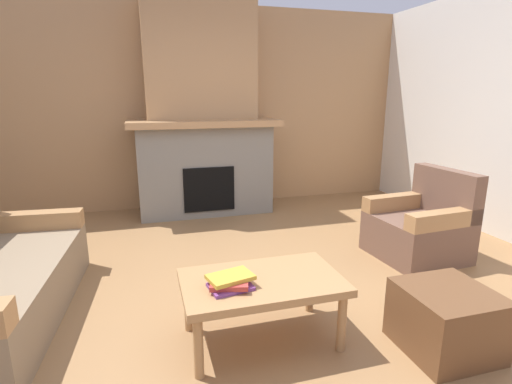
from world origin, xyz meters
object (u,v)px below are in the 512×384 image
at_px(fireplace, 203,124).
at_px(armchair, 421,227).
at_px(coffee_table, 262,286).
at_px(ottoman, 446,320).

height_order(fireplace, armchair, fireplace).
height_order(armchair, coffee_table, armchair).
distance_m(coffee_table, ottoman, 1.15).
height_order(fireplace, coffee_table, fireplace).
bearing_deg(ottoman, armchair, 57.41).
relative_size(coffee_table, ottoman, 1.92).
distance_m(armchair, coffee_table, 2.08).
height_order(armchair, ottoman, armchair).
xyz_separation_m(fireplace, coffee_table, (-0.11, -3.03, -0.79)).
bearing_deg(coffee_table, ottoman, -20.98).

